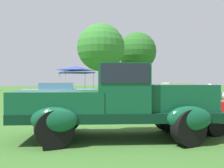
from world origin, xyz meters
name	(u,v)px	position (x,y,z in m)	size (l,w,h in m)	color
ground_plane	(95,137)	(0.00, 0.00, 0.00)	(120.00, 120.00, 0.00)	#386628
feature_pickup_truck	(118,101)	(0.45, -0.32, 0.87)	(4.72, 2.99, 1.70)	black
show_car_skyblue	(59,92)	(0.94, 9.36, 0.60)	(4.84, 2.90, 1.22)	#669EDB
show_car_cream	(179,90)	(10.04, 8.78, 0.60)	(4.70, 2.73, 1.22)	beige
canopy_tent_left_field	(76,69)	(3.70, 15.59, 2.42)	(2.83, 2.83, 2.71)	#B7B7BC
treeline_center	(101,48)	(9.81, 24.91, 6.07)	(6.74, 6.74, 9.45)	#47331E
treeline_mid_right	(137,52)	(17.73, 28.32, 6.33)	(6.47, 6.47, 9.58)	#47331E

